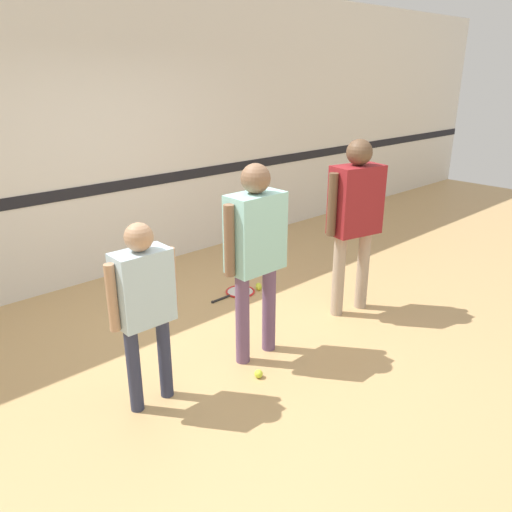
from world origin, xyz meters
TOP-DOWN VIEW (x-y plane):
  - ground_plane at (0.00, 0.00)m, footprint 16.00×16.00m
  - wall_back at (0.00, 2.33)m, footprint 16.00×0.07m
  - person_instructor at (0.00, -0.12)m, footprint 0.61×0.25m
  - person_student_left at (-0.97, -0.08)m, footprint 0.51×0.21m
  - person_student_right at (1.24, -0.13)m, footprint 0.62×0.35m
  - racket_spare_on_floor at (0.71, 0.91)m, footprint 0.56×0.32m
  - tennis_ball_near_instructor at (-0.21, -0.38)m, footprint 0.07×0.07m
  - tennis_ball_by_spare_racket at (0.94, 0.85)m, footprint 0.07×0.07m
  - tennis_ball_stray_left at (0.91, 0.82)m, footprint 0.07×0.07m

SIDE VIEW (x-z plane):
  - ground_plane at x=0.00m, z-range 0.00..0.00m
  - racket_spare_on_floor at x=0.71m, z-range -0.01..0.03m
  - tennis_ball_near_instructor at x=-0.21m, z-range 0.00..0.07m
  - tennis_ball_by_spare_racket at x=0.94m, z-range 0.00..0.07m
  - tennis_ball_stray_left at x=0.91m, z-range 0.00..0.07m
  - person_student_left at x=-0.97m, z-range 0.16..1.50m
  - person_instructor at x=0.00m, z-range 0.19..1.80m
  - person_student_right at x=1.24m, z-range 0.20..1.87m
  - wall_back at x=0.00m, z-range 0.00..3.20m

